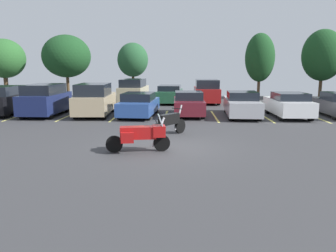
{
  "coord_description": "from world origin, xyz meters",
  "views": [
    {
      "loc": [
        0.53,
        -12.67,
        3.06
      ],
      "look_at": [
        0.07,
        0.3,
        0.73
      ],
      "focal_mm": 36.4,
      "sensor_mm": 36.0,
      "label": 1
    }
  ],
  "objects_px": {
    "car_navy": "(45,100)",
    "motorcycle_second": "(169,123)",
    "car_black": "(2,101)",
    "car_tan": "(95,100)",
    "motorcycle_touring": "(141,134)",
    "car_far_green": "(170,94)",
    "car_white": "(288,105)",
    "car_silver": "(242,104)",
    "car_far_red": "(207,92)",
    "car_blue": "(139,105)",
    "car_maroon": "(189,104)",
    "car_far_champagne": "(134,91)"
  },
  "relations": [
    {
      "from": "car_blue",
      "to": "motorcycle_touring",
      "type": "bearing_deg",
      "value": -82.78
    },
    {
      "from": "car_navy",
      "to": "car_white",
      "type": "height_order",
      "value": "car_navy"
    },
    {
      "from": "car_far_green",
      "to": "car_far_red",
      "type": "xyz_separation_m",
      "value": [
        2.98,
        -0.04,
        0.21
      ]
    },
    {
      "from": "motorcycle_second",
      "to": "car_silver",
      "type": "bearing_deg",
      "value": 54.9
    },
    {
      "from": "car_tan",
      "to": "car_far_green",
      "type": "xyz_separation_m",
      "value": [
        4.41,
        7.14,
        -0.23
      ]
    },
    {
      "from": "car_navy",
      "to": "car_silver",
      "type": "distance_m",
      "value": 12.0
    },
    {
      "from": "car_silver",
      "to": "car_far_green",
      "type": "xyz_separation_m",
      "value": [
        -4.56,
        7.22,
        0.0
      ]
    },
    {
      "from": "car_far_green",
      "to": "car_far_red",
      "type": "bearing_deg",
      "value": -0.83
    },
    {
      "from": "car_blue",
      "to": "car_tan",
      "type": "bearing_deg",
      "value": 175.35
    },
    {
      "from": "car_tan",
      "to": "car_white",
      "type": "height_order",
      "value": "car_tan"
    },
    {
      "from": "motorcycle_touring",
      "to": "car_silver",
      "type": "relative_size",
      "value": 0.46
    },
    {
      "from": "car_maroon",
      "to": "car_far_red",
      "type": "height_order",
      "value": "car_far_red"
    },
    {
      "from": "car_far_green",
      "to": "car_far_champagne",
      "type": "bearing_deg",
      "value": -179.76
    },
    {
      "from": "motorcycle_touring",
      "to": "car_navy",
      "type": "xyz_separation_m",
      "value": [
        -6.88,
        8.71,
        0.34
      ]
    },
    {
      "from": "motorcycle_touring",
      "to": "car_black",
      "type": "distance_m",
      "value": 13.25
    },
    {
      "from": "car_white",
      "to": "car_black",
      "type": "bearing_deg",
      "value": 178.7
    },
    {
      "from": "motorcycle_second",
      "to": "car_far_champagne",
      "type": "height_order",
      "value": "car_far_champagne"
    },
    {
      "from": "car_tan",
      "to": "car_blue",
      "type": "relative_size",
      "value": 1.04
    },
    {
      "from": "motorcycle_touring",
      "to": "car_silver",
      "type": "xyz_separation_m",
      "value": [
        5.12,
        8.79,
        0.09
      ]
    },
    {
      "from": "car_silver",
      "to": "car_navy",
      "type": "bearing_deg",
      "value": -179.61
    },
    {
      "from": "motorcycle_touring",
      "to": "car_navy",
      "type": "distance_m",
      "value": 11.1
    },
    {
      "from": "car_far_green",
      "to": "car_white",
      "type": "bearing_deg",
      "value": -45.47
    },
    {
      "from": "car_navy",
      "to": "car_white",
      "type": "relative_size",
      "value": 0.97
    },
    {
      "from": "car_black",
      "to": "car_silver",
      "type": "distance_m",
      "value": 14.84
    },
    {
      "from": "motorcycle_second",
      "to": "car_navy",
      "type": "relative_size",
      "value": 0.42
    },
    {
      "from": "car_maroon",
      "to": "car_silver",
      "type": "bearing_deg",
      "value": -3.98
    },
    {
      "from": "car_black",
      "to": "car_tan",
      "type": "height_order",
      "value": "car_tan"
    },
    {
      "from": "motorcycle_second",
      "to": "car_far_champagne",
      "type": "relative_size",
      "value": 0.4
    },
    {
      "from": "car_black",
      "to": "car_navy",
      "type": "bearing_deg",
      "value": -5.9
    },
    {
      "from": "motorcycle_touring",
      "to": "car_maroon",
      "type": "relative_size",
      "value": 0.53
    },
    {
      "from": "motorcycle_touring",
      "to": "car_navy",
      "type": "height_order",
      "value": "car_navy"
    },
    {
      "from": "car_white",
      "to": "car_far_green",
      "type": "relative_size",
      "value": 0.93
    },
    {
      "from": "car_maroon",
      "to": "car_far_champagne",
      "type": "bearing_deg",
      "value": 121.88
    },
    {
      "from": "motorcycle_touring",
      "to": "car_far_red",
      "type": "xyz_separation_m",
      "value": [
        3.54,
        15.96,
        0.31
      ]
    },
    {
      "from": "car_tan",
      "to": "car_white",
      "type": "relative_size",
      "value": 1.1
    },
    {
      "from": "motorcycle_touring",
      "to": "car_far_red",
      "type": "relative_size",
      "value": 0.52
    },
    {
      "from": "car_maroon",
      "to": "car_far_green",
      "type": "distance_m",
      "value": 7.13
    },
    {
      "from": "motorcycle_touring",
      "to": "car_white",
      "type": "relative_size",
      "value": 0.52
    },
    {
      "from": "car_far_green",
      "to": "car_tan",
      "type": "bearing_deg",
      "value": -121.72
    },
    {
      "from": "car_black",
      "to": "car_far_champagne",
      "type": "bearing_deg",
      "value": 43.78
    },
    {
      "from": "motorcycle_touring",
      "to": "car_silver",
      "type": "height_order",
      "value": "car_silver"
    },
    {
      "from": "car_white",
      "to": "car_far_red",
      "type": "height_order",
      "value": "car_far_red"
    },
    {
      "from": "car_navy",
      "to": "car_blue",
      "type": "bearing_deg",
      "value": -0.62
    },
    {
      "from": "car_navy",
      "to": "car_white",
      "type": "bearing_deg",
      "value": -0.41
    },
    {
      "from": "car_white",
      "to": "car_far_red",
      "type": "bearing_deg",
      "value": 120.3
    },
    {
      "from": "car_black",
      "to": "car_far_red",
      "type": "height_order",
      "value": "car_far_red"
    },
    {
      "from": "car_navy",
      "to": "motorcycle_second",
      "type": "bearing_deg",
      "value": -36.95
    },
    {
      "from": "car_black",
      "to": "car_far_champagne",
      "type": "height_order",
      "value": "car_far_champagne"
    },
    {
      "from": "car_blue",
      "to": "car_far_red",
      "type": "xyz_separation_m",
      "value": [
        4.64,
        7.32,
        0.24
      ]
    },
    {
      "from": "car_far_green",
      "to": "car_maroon",
      "type": "bearing_deg",
      "value": -78.99
    }
  ]
}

